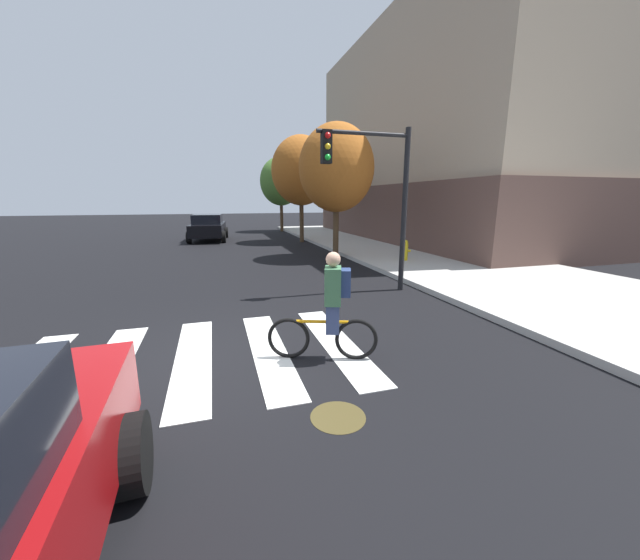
{
  "coord_description": "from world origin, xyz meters",
  "views": [
    {
      "loc": [
        0.16,
        -5.48,
        2.44
      ],
      "look_at": [
        2.12,
        1.07,
        0.88
      ],
      "focal_mm": 19.91,
      "sensor_mm": 36.0,
      "label": 1
    }
  ],
  "objects_px": {
    "sedan_mid": "(208,227)",
    "street_tree_far": "(281,181)",
    "fire_hydrant": "(405,250)",
    "traffic_light_near": "(377,182)",
    "manhole_cover": "(338,417)",
    "street_tree_mid": "(301,171)",
    "cyclist": "(331,307)",
    "street_tree_near": "(336,168)"
  },
  "relations": [
    {
      "from": "traffic_light_near",
      "to": "street_tree_far",
      "type": "height_order",
      "value": "street_tree_far"
    },
    {
      "from": "street_tree_mid",
      "to": "street_tree_far",
      "type": "distance_m",
      "value": 7.31
    },
    {
      "from": "cyclist",
      "to": "street_tree_mid",
      "type": "distance_m",
      "value": 16.03
    },
    {
      "from": "cyclist",
      "to": "fire_hydrant",
      "type": "height_order",
      "value": "cyclist"
    },
    {
      "from": "street_tree_near",
      "to": "street_tree_far",
      "type": "xyz_separation_m",
      "value": [
        0.2,
        13.36,
        0.09
      ]
    },
    {
      "from": "sedan_mid",
      "to": "street_tree_far",
      "type": "distance_m",
      "value": 7.89
    },
    {
      "from": "street_tree_mid",
      "to": "street_tree_far",
      "type": "bearing_deg",
      "value": 88.48
    },
    {
      "from": "manhole_cover",
      "to": "street_tree_mid",
      "type": "xyz_separation_m",
      "value": [
        3.71,
        16.84,
        4.0
      ]
    },
    {
      "from": "manhole_cover",
      "to": "street_tree_mid",
      "type": "height_order",
      "value": "street_tree_mid"
    },
    {
      "from": "sedan_mid",
      "to": "traffic_light_near",
      "type": "relative_size",
      "value": 1.11
    },
    {
      "from": "manhole_cover",
      "to": "cyclist",
      "type": "distance_m",
      "value": 1.74
    },
    {
      "from": "cyclist",
      "to": "street_tree_far",
      "type": "distance_m",
      "value": 23.12
    },
    {
      "from": "cyclist",
      "to": "street_tree_near",
      "type": "xyz_separation_m",
      "value": [
        3.31,
        9.31,
        2.83
      ]
    },
    {
      "from": "street_tree_near",
      "to": "cyclist",
      "type": "bearing_deg",
      "value": -109.58
    },
    {
      "from": "sedan_mid",
      "to": "cyclist",
      "type": "height_order",
      "value": "cyclist"
    },
    {
      "from": "fire_hydrant",
      "to": "street_tree_mid",
      "type": "distance_m",
      "value": 9.18
    },
    {
      "from": "cyclist",
      "to": "sedan_mid",
      "type": "bearing_deg",
      "value": 96.15
    },
    {
      "from": "fire_hydrant",
      "to": "street_tree_far",
      "type": "relative_size",
      "value": 0.14
    },
    {
      "from": "sedan_mid",
      "to": "fire_hydrant",
      "type": "xyz_separation_m",
      "value": [
        7.29,
        -10.65,
        -0.28
      ]
    },
    {
      "from": "street_tree_mid",
      "to": "fire_hydrant",
      "type": "bearing_deg",
      "value": -75.98
    },
    {
      "from": "traffic_light_near",
      "to": "street_tree_mid",
      "type": "height_order",
      "value": "street_tree_mid"
    },
    {
      "from": "fire_hydrant",
      "to": "street_tree_near",
      "type": "height_order",
      "value": "street_tree_near"
    },
    {
      "from": "street_tree_mid",
      "to": "sedan_mid",
      "type": "bearing_deg",
      "value": 155.34
    },
    {
      "from": "manhole_cover",
      "to": "street_tree_near",
      "type": "relative_size",
      "value": 0.12
    },
    {
      "from": "sedan_mid",
      "to": "traffic_light_near",
      "type": "bearing_deg",
      "value": -73.12
    },
    {
      "from": "manhole_cover",
      "to": "sedan_mid",
      "type": "relative_size",
      "value": 0.14
    },
    {
      "from": "sedan_mid",
      "to": "traffic_light_near",
      "type": "height_order",
      "value": "traffic_light_near"
    },
    {
      "from": "cyclist",
      "to": "fire_hydrant",
      "type": "distance_m",
      "value": 8.92
    },
    {
      "from": "manhole_cover",
      "to": "street_tree_mid",
      "type": "distance_m",
      "value": 17.7
    },
    {
      "from": "sedan_mid",
      "to": "street_tree_far",
      "type": "relative_size",
      "value": 0.84
    },
    {
      "from": "manhole_cover",
      "to": "street_tree_far",
      "type": "relative_size",
      "value": 0.11
    },
    {
      "from": "cyclist",
      "to": "traffic_light_near",
      "type": "distance_m",
      "value": 4.75
    },
    {
      "from": "sedan_mid",
      "to": "fire_hydrant",
      "type": "height_order",
      "value": "sedan_mid"
    },
    {
      "from": "manhole_cover",
      "to": "sedan_mid",
      "type": "xyz_separation_m",
      "value": [
        -1.52,
        19.24,
        0.81
      ]
    },
    {
      "from": "sedan_mid",
      "to": "street_tree_mid",
      "type": "height_order",
      "value": "street_tree_mid"
    },
    {
      "from": "manhole_cover",
      "to": "fire_hydrant",
      "type": "distance_m",
      "value": 10.36
    },
    {
      "from": "sedan_mid",
      "to": "street_tree_near",
      "type": "xyz_separation_m",
      "value": [
        5.23,
        -8.46,
        2.86
      ]
    },
    {
      "from": "sedan_mid",
      "to": "street_tree_mid",
      "type": "distance_m",
      "value": 6.58
    },
    {
      "from": "fire_hydrant",
      "to": "street_tree_near",
      "type": "distance_m",
      "value": 4.35
    },
    {
      "from": "cyclist",
      "to": "street_tree_mid",
      "type": "xyz_separation_m",
      "value": [
        3.32,
        15.36,
        3.16
      ]
    },
    {
      "from": "cyclist",
      "to": "fire_hydrant",
      "type": "xyz_separation_m",
      "value": [
        5.37,
        7.12,
        -0.31
      ]
    },
    {
      "from": "traffic_light_near",
      "to": "street_tree_near",
      "type": "relative_size",
      "value": 0.77
    }
  ]
}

